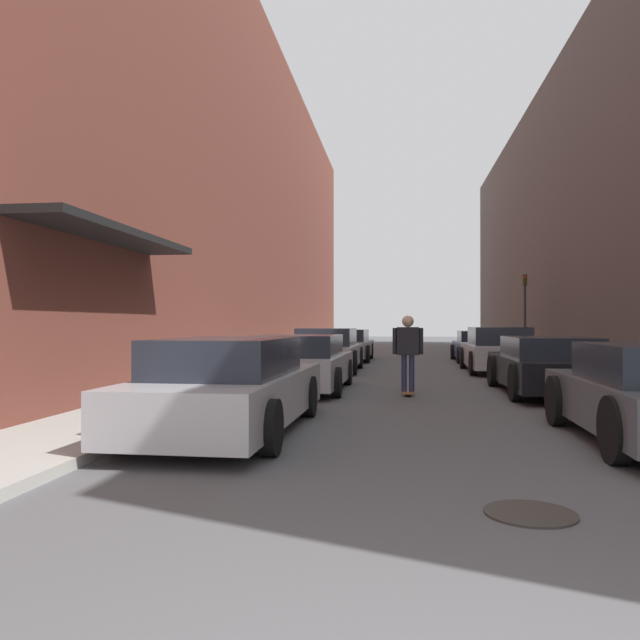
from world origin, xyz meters
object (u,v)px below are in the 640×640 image
traffic_light (525,306)px  parked_car_left_3 (345,345)px  parked_car_left_2 (328,350)px  parked_car_left_1 (299,363)px  parked_car_right_1 (547,365)px  skateboarder (408,346)px  manhole_cover (530,513)px  parked_car_right_3 (480,347)px  parked_car_left_0 (231,387)px  parked_car_right_2 (498,350)px

traffic_light → parked_car_left_3: bearing=-168.4°
parked_car_left_2 → parked_car_left_1: bearing=-89.9°
parked_car_right_1 → skateboarder: skateboarder is taller
skateboarder → traffic_light: size_ratio=0.49×
parked_car_left_3 → parked_car_right_1: parked_car_left_3 is taller
parked_car_left_1 → parked_car_left_3: (0.03, 10.98, 0.02)m
parked_car_left_1 → traffic_light: size_ratio=1.29×
skateboarder → manhole_cover: skateboarder is taller
parked_car_right_3 → parked_car_left_3: bearing=-179.8°
traffic_light → skateboarder: bearing=-110.2°
parked_car_left_2 → parked_car_left_3: (0.04, 5.56, -0.04)m
manhole_cover → parked_car_right_3: bearing=84.0°
parked_car_left_3 → manhole_cover: 19.78m
parked_car_left_1 → traffic_light: bearing=60.0°
parked_car_left_0 → traffic_light: traffic_light is taller
parked_car_left_0 → parked_car_left_3: (0.09, 16.32, -0.01)m
parked_car_left_0 → parked_car_right_2: bearing=65.0°
skateboarder → parked_car_left_3: bearing=101.3°
parked_car_left_1 → parked_car_right_3: bearing=64.5°
traffic_light → parked_car_left_2: bearing=-135.6°
parked_car_left_2 → traffic_light: size_ratio=1.31×
parked_car_right_1 → manhole_cover: bearing=-103.5°
parked_car_right_1 → parked_car_right_3: (0.02, 11.07, -0.02)m
parked_car_left_2 → parked_car_right_1: size_ratio=0.93×
parked_car_left_3 → traffic_light: traffic_light is taller
skateboarder → traffic_light: traffic_light is taller
parked_car_right_2 → traffic_light: (2.08, 6.73, 1.53)m
parked_car_left_2 → skateboarder: 6.52m
parked_car_left_2 → parked_car_right_3: parked_car_left_2 is taller
parked_car_left_1 → parked_car_right_3: size_ratio=0.93×
parked_car_left_0 → parked_car_right_3: parked_car_left_0 is taller
parked_car_right_1 → parked_car_left_0: bearing=-135.1°
parked_car_left_3 → traffic_light: (7.15, 1.47, 1.58)m
parked_car_right_2 → manhole_cover: bearing=-97.7°
parked_car_right_2 → parked_car_right_3: bearing=88.5°
parked_car_left_1 → skateboarder: skateboarder is taller
parked_car_left_0 → parked_car_right_2: 12.21m
parked_car_left_2 → manhole_cover: parked_car_left_2 is taller
parked_car_left_2 → parked_car_left_3: parked_car_left_2 is taller
parked_car_left_3 → skateboarder: (2.32, -11.63, 0.40)m
parked_car_left_1 → parked_car_right_1: (5.22, -0.07, 0.01)m
parked_car_left_0 → traffic_light: (7.24, 17.79, 1.57)m
parked_car_left_0 → parked_car_left_1: parked_car_left_0 is taller
traffic_light → parked_car_left_0: bearing=-112.1°
parked_car_right_3 → traffic_light: (1.94, 1.46, 1.61)m
parked_car_right_1 → manhole_cover: (-2.03, -8.47, -0.59)m
parked_car_left_0 → parked_car_right_3: size_ratio=1.03×
parked_car_right_1 → skateboarder: (-2.87, -0.58, 0.40)m
parked_car_left_3 → manhole_cover: size_ratio=6.75×
parked_car_right_1 → parked_car_left_1: bearing=179.3°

